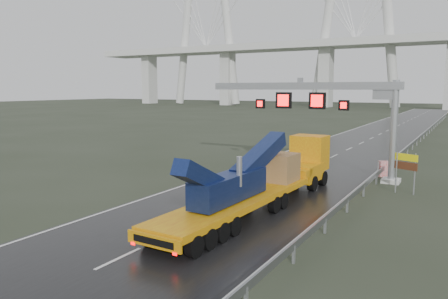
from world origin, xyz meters
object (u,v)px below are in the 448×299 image
Objects in this scene: heavy_haul_truck at (270,176)px; striped_barrier at (383,169)px; sign_gantry at (327,102)px; exit_sign_pair at (406,165)px.

striped_barrier is at bearing 71.04° from heavy_haul_truck.
sign_gantry is 0.85× the size of heavy_haul_truck.
sign_gantry is 10.09m from heavy_haul_truck.
heavy_haul_truck is 12.09m from striped_barrier.
striped_barrier is (4.32, 11.25, -0.99)m from heavy_haul_truck.
heavy_haul_truck is at bearing -113.55° from exit_sign_pair.
sign_gantry is at bearing -177.40° from striped_barrier.
heavy_haul_truck is (-0.42, -9.24, -4.03)m from sign_gantry.
heavy_haul_truck reaches higher than exit_sign_pair.
sign_gantry is 12.42× the size of striped_barrier.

